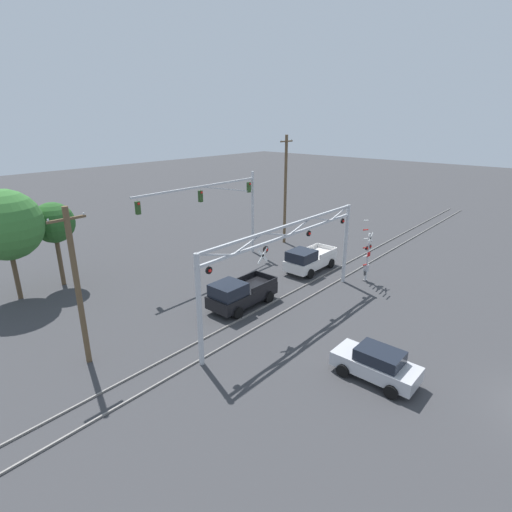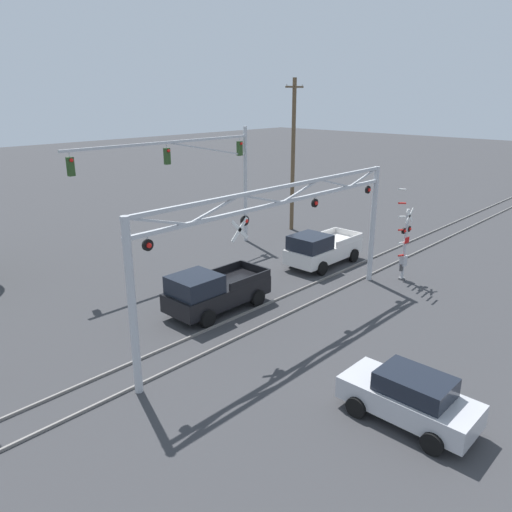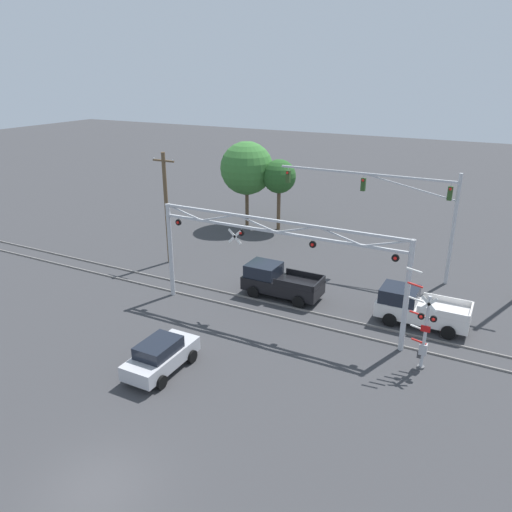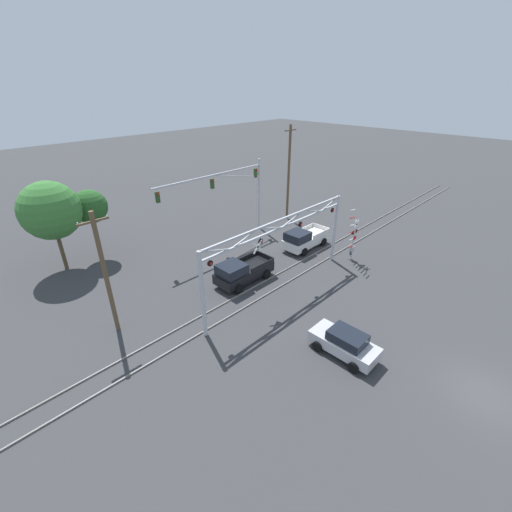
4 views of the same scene
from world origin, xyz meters
name	(u,v)px [view 1 (image 1 of 4)]	position (x,y,z in m)	size (l,w,h in m)	color
rail_track_near	(283,312)	(0.00, 14.49, 0.05)	(80.00, 0.08, 0.10)	gray
rail_track_far	(266,306)	(0.00, 15.93, 0.05)	(80.00, 0.08, 0.10)	gray
crossing_gantry	(288,253)	(-0.01, 14.21, 4.17)	(14.77, 0.30, 6.02)	#B7BABF
crossing_signal_mast	(367,258)	(8.42, 12.95, 1.91)	(1.65, 0.35, 5.08)	#B7BABF
traffic_signal_span	(228,202)	(4.84, 24.24, 5.27)	(12.46, 0.39, 7.52)	#B7BABF
pickup_truck_lead	(240,293)	(-1.20, 17.22, 0.99)	(5.00, 2.30, 2.01)	black
pickup_truck_following	(309,260)	(7.37, 17.50, 0.99)	(5.05, 2.30, 2.01)	silver
sedan_waiting	(376,364)	(-2.54, 6.94, 0.83)	(2.00, 4.06, 1.62)	#B7B7BC
utility_pole_left	(77,286)	(-10.96, 18.81, 4.25)	(1.80, 0.28, 8.21)	brown
utility_pole_right	(285,189)	(12.46, 23.88, 5.40)	(1.80, 0.28, 10.51)	brown
background_tree_beyond_span	(5,225)	(-10.32, 29.80, 5.30)	(4.74, 4.74, 7.68)	brown
background_tree_far_left_verge	(54,223)	(-7.20, 29.98, 4.79)	(2.95, 2.95, 6.31)	brown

